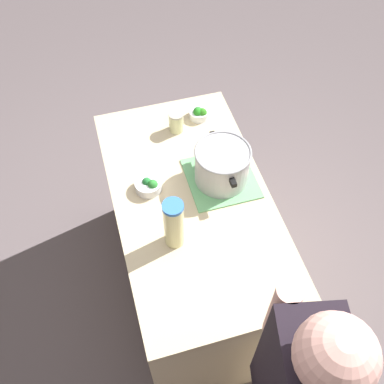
{
  "coord_description": "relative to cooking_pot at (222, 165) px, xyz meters",
  "views": [
    {
      "loc": [
        1.17,
        -0.33,
        2.6
      ],
      "look_at": [
        0.0,
        0.0,
        0.94
      ],
      "focal_mm": 41.84,
      "sensor_mm": 36.0,
      "label": 1
    }
  ],
  "objects": [
    {
      "name": "mason_jar",
      "position": [
        -0.38,
        -0.12,
        -0.05
      ],
      "size": [
        0.08,
        0.08,
        0.12
      ],
      "color": "beige",
      "rests_on": "counter_slab"
    },
    {
      "name": "counter_slab",
      "position": [
        0.07,
        -0.17,
        -0.55
      ],
      "size": [
        1.34,
        0.73,
        0.89
      ],
      "primitive_type": "cube",
      "color": "beige",
      "rests_on": "ground_plane"
    },
    {
      "name": "dish_cloth",
      "position": [
        0.0,
        0.0,
        -0.1
      ],
      "size": [
        0.33,
        0.32,
        0.01
      ],
      "primitive_type": "cube",
      "color": "#6FBA77",
      "rests_on": "counter_slab"
    },
    {
      "name": "lemonade_pitcher",
      "position": [
        0.27,
        -0.3,
        0.03
      ],
      "size": [
        0.09,
        0.09,
        0.27
      ],
      "color": "beige",
      "rests_on": "counter_slab"
    },
    {
      "name": "broccoli_bowl_center",
      "position": [
        -0.43,
        0.02,
        -0.08
      ],
      "size": [
        0.11,
        0.11,
        0.07
      ],
      "color": "silver",
      "rests_on": "counter_slab"
    },
    {
      "name": "ground_plane",
      "position": [
        0.07,
        -0.17,
        -1.0
      ],
      "size": [
        8.0,
        8.0,
        0.0
      ],
      "primitive_type": "plane",
      "color": "#675B5D"
    },
    {
      "name": "cooking_pot",
      "position": [
        0.0,
        0.0,
        0.0
      ],
      "size": [
        0.33,
        0.26,
        0.19
      ],
      "color": "#B7B7BC",
      "rests_on": "dish_cloth"
    },
    {
      "name": "broccoli_bowl_front",
      "position": [
        -0.04,
        -0.35,
        -0.08
      ],
      "size": [
        0.13,
        0.13,
        0.08
      ],
      "color": "silver",
      "rests_on": "counter_slab"
    }
  ]
}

